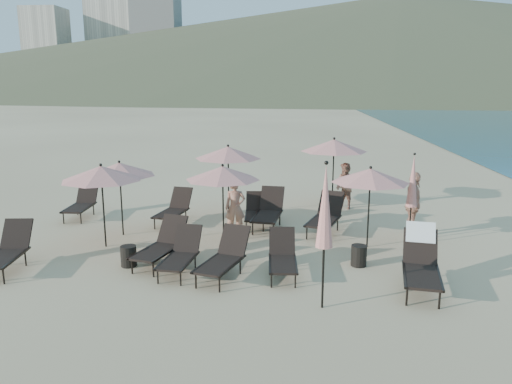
# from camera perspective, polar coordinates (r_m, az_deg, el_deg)

# --- Properties ---
(ground) EXTENTS (800.00, 800.00, 0.00)m
(ground) POSITION_cam_1_polar(r_m,az_deg,el_deg) (11.06, 1.57, -9.50)
(ground) COLOR #D6BA8C
(ground) RESTS_ON ground
(volcanic_headland) EXTENTS (690.00, 690.00, 55.00)m
(volcanic_headland) POSITION_cam_1_polar(r_m,az_deg,el_deg) (321.58, 18.05, 15.65)
(volcanic_headland) COLOR brown
(volcanic_headland) RESTS_ON ground
(hotel_skyline) EXTENTS (109.00, 82.00, 55.00)m
(hotel_skyline) POSITION_cam_1_polar(r_m,az_deg,el_deg) (297.48, -14.37, 15.74)
(hotel_skyline) COLOR beige
(hotel_skyline) RESTS_ON ground
(lounger_0) EXTENTS (0.85, 1.80, 1.00)m
(lounger_0) POSITION_cam_1_polar(r_m,az_deg,el_deg) (12.50, -26.59, -5.97)
(lounger_0) COLOR black
(lounger_0) RESTS_ON ground
(lounger_1) EXTENTS (1.09, 1.83, 0.99)m
(lounger_1) POSITION_cam_1_polar(r_m,az_deg,el_deg) (11.81, -10.79, -5.89)
(lounger_1) COLOR black
(lounger_1) RESTS_ON ground
(lounger_2) EXTENTS (0.77, 1.65, 0.92)m
(lounger_2) POSITION_cam_1_polar(r_m,az_deg,el_deg) (11.22, -8.60, -6.97)
(lounger_2) COLOR black
(lounger_2) RESTS_ON ground
(lounger_3) EXTENTS (1.11, 1.82, 0.98)m
(lounger_3) POSITION_cam_1_polar(r_m,az_deg,el_deg) (10.85, -3.67, -7.36)
(lounger_3) COLOR black
(lounger_3) RESTS_ON ground
(lounger_4) EXTENTS (0.68, 1.59, 0.90)m
(lounger_4) POSITION_cam_1_polar(r_m,az_deg,el_deg) (10.97, 3.05, -7.35)
(lounger_4) COLOR black
(lounger_4) RESTS_ON ground
(lounger_5) EXTENTS (1.01, 2.00, 1.19)m
(lounger_5) POSITION_cam_1_polar(r_m,az_deg,el_deg) (10.79, 18.36, -7.48)
(lounger_5) COLOR black
(lounger_5) RESTS_ON ground
(lounger_6) EXTENTS (0.70, 1.71, 0.97)m
(lounger_6) POSITION_cam_1_polar(r_m,az_deg,el_deg) (16.54, -19.30, -1.18)
(lounger_6) COLOR black
(lounger_6) RESTS_ON ground
(lounger_7) EXTENTS (0.94, 1.76, 0.96)m
(lounger_7) POSITION_cam_1_polar(r_m,az_deg,el_deg) (15.15, -9.34, -1.85)
(lounger_7) COLOR black
(lounger_7) RESTS_ON ground
(lounger_8) EXTENTS (0.68, 1.57, 0.88)m
(lounger_8) POSITION_cam_1_polar(r_m,az_deg,el_deg) (14.76, -0.09, -2.21)
(lounger_8) COLOR black
(lounger_8) RESTS_ON ground
(lounger_9) EXTENTS (0.92, 1.93, 1.07)m
(lounger_9) POSITION_cam_1_polar(r_m,az_deg,el_deg) (14.49, 1.44, -2.13)
(lounger_9) COLOR black
(lounger_9) RESTS_ON ground
(lounger_10) EXTENTS (1.22, 1.94, 1.05)m
(lounger_10) POSITION_cam_1_polar(r_m,az_deg,el_deg) (14.14, 7.96, -2.66)
(lounger_10) COLOR black
(lounger_10) RESTS_ON ground
(umbrella_open_0) EXTENTS (2.01, 2.01, 2.17)m
(umbrella_open_0) POSITION_cam_1_polar(r_m,az_deg,el_deg) (13.03, -17.28, 2.06)
(umbrella_open_0) COLOR black
(umbrella_open_0) RESTS_ON ground
(umbrella_open_1) EXTENTS (1.94, 1.94, 2.09)m
(umbrella_open_1) POSITION_cam_1_polar(r_m,az_deg,el_deg) (12.88, -3.83, 2.17)
(umbrella_open_1) COLOR black
(umbrella_open_1) RESTS_ON ground
(umbrella_open_2) EXTENTS (1.96, 1.96, 2.10)m
(umbrella_open_2) POSITION_cam_1_polar(r_m,az_deg,el_deg) (12.74, 12.94, 1.83)
(umbrella_open_2) COLOR black
(umbrella_open_2) RESTS_ON ground
(umbrella_open_3) EXTENTS (2.09, 2.09, 2.25)m
(umbrella_open_3) POSITION_cam_1_polar(r_m,az_deg,el_deg) (15.70, -3.21, 4.51)
(umbrella_open_3) COLOR black
(umbrella_open_3) RESTS_ON ground
(umbrella_open_4) EXTENTS (2.21, 2.21, 2.38)m
(umbrella_open_4) POSITION_cam_1_polar(r_m,az_deg,el_deg) (16.78, 8.91, 5.27)
(umbrella_open_4) COLOR black
(umbrella_open_4) RESTS_ON ground
(umbrella_open_5) EXTENTS (1.94, 1.94, 2.09)m
(umbrella_open_5) POSITION_cam_1_polar(r_m,az_deg,el_deg) (13.95, -15.34, 2.53)
(umbrella_open_5) COLOR black
(umbrella_open_5) RESTS_ON ground
(umbrella_closed_0) EXTENTS (0.32, 0.32, 2.78)m
(umbrella_closed_0) POSITION_cam_1_polar(r_m,az_deg,el_deg) (9.02, 7.90, -1.75)
(umbrella_closed_0) COLOR black
(umbrella_closed_0) RESTS_ON ground
(umbrella_closed_1) EXTENTS (0.28, 0.28, 2.42)m
(umbrella_closed_1) POSITION_cam_1_polar(r_m,az_deg,el_deg) (13.20, 17.47, 1.14)
(umbrella_closed_1) COLOR black
(umbrella_closed_1) RESTS_ON ground
(side_table_0) EXTENTS (0.36, 0.36, 0.48)m
(side_table_0) POSITION_cam_1_polar(r_m,az_deg,el_deg) (11.87, -14.36, -7.11)
(side_table_0) COLOR black
(side_table_0) RESTS_ON ground
(side_table_1) EXTENTS (0.36, 0.36, 0.49)m
(side_table_1) POSITION_cam_1_polar(r_m,az_deg,el_deg) (11.76, 11.67, -7.13)
(side_table_1) COLOR black
(side_table_1) RESTS_ON ground
(beachgoer_a) EXTENTS (0.61, 0.45, 1.54)m
(beachgoer_a) POSITION_cam_1_polar(r_m,az_deg,el_deg) (13.73, -2.39, -1.78)
(beachgoer_a) COLOR #B17860
(beachgoer_a) RESTS_ON ground
(beachgoer_b) EXTENTS (0.94, 0.94, 1.54)m
(beachgoer_b) POSITION_cam_1_polar(r_m,az_deg,el_deg) (16.88, 10.18, 0.68)
(beachgoer_b) COLOR #97624E
(beachgoer_b) RESTS_ON ground
(beachgoer_c) EXTENTS (0.47, 1.07, 1.80)m
(beachgoer_c) POSITION_cam_1_polar(r_m,az_deg,el_deg) (14.15, 17.53, -1.39)
(beachgoer_c) COLOR tan
(beachgoer_c) RESTS_ON ground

